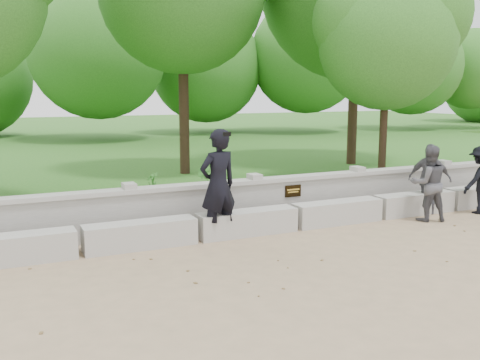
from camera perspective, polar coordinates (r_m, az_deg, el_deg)
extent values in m
plane|color=#9F8461|center=(8.87, 12.11, -7.91)|extent=(80.00, 80.00, 0.00)
cube|color=#1F5C19|center=(21.50, -10.94, 2.64)|extent=(40.00, 22.00, 0.25)
cube|color=#B2B0A8|center=(8.94, -23.15, -6.82)|extent=(1.90, 0.45, 0.45)
cube|color=#B2B0A8|center=(9.20, -10.57, -5.76)|extent=(1.90, 0.45, 0.45)
cube|color=#B2B0A8|center=(9.87, 0.78, -4.56)|extent=(1.90, 0.45, 0.45)
cube|color=#B2B0A8|center=(10.86, 10.34, -3.41)|extent=(1.90, 0.45, 0.45)
cube|color=#B2B0A8|center=(12.11, 18.09, -2.40)|extent=(1.90, 0.45, 0.45)
cube|color=#A8A59E|center=(10.88, 3.92, -2.26)|extent=(12.50, 0.25, 0.82)
cube|color=#B2B0A8|center=(10.80, 3.95, 0.08)|extent=(12.50, 0.35, 0.08)
cube|color=black|center=(10.87, 5.68, -1.17)|extent=(0.36, 0.02, 0.24)
imported|color=black|center=(9.37, -2.35, -0.55)|extent=(0.80, 0.60, 1.98)
cube|color=black|center=(8.89, -1.41, 4.91)|extent=(0.14, 0.05, 0.07)
imported|color=#47464C|center=(11.47, 19.46, -0.35)|extent=(0.90, 0.80, 1.54)
imported|color=#48484E|center=(12.15, 19.58, 0.10)|extent=(0.82, 0.93, 1.51)
cylinder|color=#382619|center=(15.48, -6.01, 8.47)|extent=(0.29, 0.29, 4.22)
cylinder|color=#382619|center=(14.16, 15.05, 5.43)|extent=(0.20, 0.20, 2.90)
sphere|color=#25571A|center=(14.20, 15.47, 15.08)|extent=(3.41, 3.41, 3.41)
cylinder|color=#382619|center=(17.86, 11.99, 8.91)|extent=(0.30, 0.30, 4.51)
imported|color=#317026|center=(10.65, -15.00, -2.16)|extent=(0.35, 0.34, 0.56)
imported|color=#317026|center=(12.28, -3.74, -0.07)|extent=(0.46, 0.48, 0.68)
imported|color=#317026|center=(11.97, -9.30, -0.59)|extent=(0.34, 0.37, 0.60)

